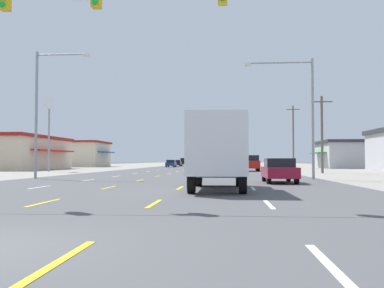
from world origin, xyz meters
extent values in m
plane|color=#4C4C4F|center=(0.00, 66.00, 0.00)|extent=(572.00, 572.00, 0.00)
cube|color=gray|center=(-24.75, 66.00, 0.00)|extent=(28.00, 440.00, 0.01)
cube|color=gray|center=(24.75, 66.00, 0.00)|extent=(28.00, 440.00, 0.01)
cube|color=white|center=(-5.25, 14.50, 0.01)|extent=(0.14, 2.60, 0.01)
cube|color=white|center=(-5.25, 22.00, 0.01)|extent=(0.14, 2.60, 0.01)
cube|color=white|center=(-5.25, 29.50, 0.01)|extent=(0.14, 2.60, 0.01)
cube|color=white|center=(-5.25, 37.00, 0.01)|extent=(0.14, 2.60, 0.01)
cube|color=white|center=(-5.25, 44.50, 0.01)|extent=(0.14, 2.60, 0.01)
cube|color=white|center=(-5.25, 52.00, 0.01)|extent=(0.14, 2.60, 0.01)
cube|color=white|center=(-5.25, 59.50, 0.01)|extent=(0.14, 2.60, 0.01)
cube|color=white|center=(-5.25, 67.00, 0.01)|extent=(0.14, 2.60, 0.01)
cube|color=white|center=(-5.25, 74.50, 0.01)|extent=(0.14, 2.60, 0.01)
cube|color=white|center=(-5.25, 82.00, 0.01)|extent=(0.14, 2.60, 0.01)
cube|color=white|center=(-5.25, 89.50, 0.01)|extent=(0.14, 2.60, 0.01)
cube|color=white|center=(-5.25, 97.00, 0.01)|extent=(0.14, 2.60, 0.01)
cube|color=white|center=(-5.25, 104.50, 0.01)|extent=(0.14, 2.60, 0.01)
cube|color=white|center=(-5.25, 112.00, 0.01)|extent=(0.14, 2.60, 0.01)
cube|color=white|center=(-5.25, 119.50, 0.01)|extent=(0.14, 2.60, 0.01)
cube|color=white|center=(-5.25, 127.00, 0.01)|extent=(0.14, 2.60, 0.01)
cube|color=white|center=(-5.25, 134.50, 0.01)|extent=(0.14, 2.60, 0.01)
cube|color=white|center=(-5.25, 142.00, 0.01)|extent=(0.14, 2.60, 0.01)
cube|color=white|center=(-5.25, 149.50, 0.01)|extent=(0.14, 2.60, 0.01)
cube|color=white|center=(-5.25, 157.00, 0.01)|extent=(0.14, 2.60, 0.01)
cube|color=white|center=(-5.25, 164.50, 0.01)|extent=(0.14, 2.60, 0.01)
cube|color=white|center=(-5.25, 172.00, 0.01)|extent=(0.14, 2.60, 0.01)
cube|color=white|center=(-5.25, 179.50, 0.01)|extent=(0.14, 2.60, 0.01)
cube|color=white|center=(-5.25, 187.00, 0.01)|extent=(0.14, 2.60, 0.01)
cube|color=white|center=(-5.25, 194.50, 0.01)|extent=(0.14, 2.60, 0.01)
cube|color=white|center=(-5.25, 202.00, 0.01)|extent=(0.14, 2.60, 0.01)
cube|color=white|center=(-5.25, 209.50, 0.01)|extent=(0.14, 2.60, 0.01)
cube|color=white|center=(-5.25, 217.00, 0.01)|extent=(0.14, 2.60, 0.01)
cube|color=yellow|center=(-1.75, 7.00, 0.01)|extent=(0.14, 2.60, 0.01)
cube|color=yellow|center=(-1.75, 14.50, 0.01)|extent=(0.14, 2.60, 0.01)
cube|color=yellow|center=(-1.75, 22.00, 0.01)|extent=(0.14, 2.60, 0.01)
cube|color=yellow|center=(-1.75, 29.50, 0.01)|extent=(0.14, 2.60, 0.01)
cube|color=yellow|center=(-1.75, 37.00, 0.01)|extent=(0.14, 2.60, 0.01)
cube|color=yellow|center=(-1.75, 44.50, 0.01)|extent=(0.14, 2.60, 0.01)
cube|color=yellow|center=(-1.75, 52.00, 0.01)|extent=(0.14, 2.60, 0.01)
cube|color=yellow|center=(-1.75, 59.50, 0.01)|extent=(0.14, 2.60, 0.01)
cube|color=yellow|center=(-1.75, 67.00, 0.01)|extent=(0.14, 2.60, 0.01)
cube|color=yellow|center=(-1.75, 74.50, 0.01)|extent=(0.14, 2.60, 0.01)
cube|color=yellow|center=(-1.75, 82.00, 0.01)|extent=(0.14, 2.60, 0.01)
cube|color=yellow|center=(-1.75, 89.50, 0.01)|extent=(0.14, 2.60, 0.01)
cube|color=yellow|center=(-1.75, 97.00, 0.01)|extent=(0.14, 2.60, 0.01)
cube|color=yellow|center=(-1.75, 104.50, 0.01)|extent=(0.14, 2.60, 0.01)
cube|color=yellow|center=(-1.75, 112.00, 0.01)|extent=(0.14, 2.60, 0.01)
cube|color=yellow|center=(-1.75, 119.50, 0.01)|extent=(0.14, 2.60, 0.01)
cube|color=yellow|center=(-1.75, 127.00, 0.01)|extent=(0.14, 2.60, 0.01)
cube|color=yellow|center=(-1.75, 134.50, 0.01)|extent=(0.14, 2.60, 0.01)
cube|color=yellow|center=(-1.75, 142.00, 0.01)|extent=(0.14, 2.60, 0.01)
cube|color=yellow|center=(-1.75, 149.50, 0.01)|extent=(0.14, 2.60, 0.01)
cube|color=yellow|center=(-1.75, 157.00, 0.01)|extent=(0.14, 2.60, 0.01)
cube|color=yellow|center=(-1.75, 164.50, 0.01)|extent=(0.14, 2.60, 0.01)
cube|color=yellow|center=(-1.75, 172.00, 0.01)|extent=(0.14, 2.60, 0.01)
cube|color=yellow|center=(-1.75, 179.50, 0.01)|extent=(0.14, 2.60, 0.01)
cube|color=yellow|center=(-1.75, 187.00, 0.01)|extent=(0.14, 2.60, 0.01)
cube|color=yellow|center=(-1.75, 194.50, 0.01)|extent=(0.14, 2.60, 0.01)
cube|color=yellow|center=(-1.75, 202.00, 0.01)|extent=(0.14, 2.60, 0.01)
cube|color=yellow|center=(-1.75, 209.50, 0.01)|extent=(0.14, 2.60, 0.01)
cube|color=yellow|center=(-1.75, 217.00, 0.01)|extent=(0.14, 2.60, 0.01)
cube|color=yellow|center=(1.75, -0.50, 0.01)|extent=(0.14, 2.60, 0.01)
cube|color=yellow|center=(1.75, 7.00, 0.01)|extent=(0.14, 2.60, 0.01)
cube|color=yellow|center=(1.75, 14.50, 0.01)|extent=(0.14, 2.60, 0.01)
cube|color=yellow|center=(1.75, 22.00, 0.01)|extent=(0.14, 2.60, 0.01)
cube|color=yellow|center=(1.75, 29.50, 0.01)|extent=(0.14, 2.60, 0.01)
cube|color=yellow|center=(1.75, 37.00, 0.01)|extent=(0.14, 2.60, 0.01)
cube|color=yellow|center=(1.75, 44.50, 0.01)|extent=(0.14, 2.60, 0.01)
cube|color=yellow|center=(1.75, 52.00, 0.01)|extent=(0.14, 2.60, 0.01)
cube|color=yellow|center=(1.75, 59.50, 0.01)|extent=(0.14, 2.60, 0.01)
cube|color=yellow|center=(1.75, 67.00, 0.01)|extent=(0.14, 2.60, 0.01)
cube|color=yellow|center=(1.75, 74.50, 0.01)|extent=(0.14, 2.60, 0.01)
cube|color=yellow|center=(1.75, 82.00, 0.01)|extent=(0.14, 2.60, 0.01)
cube|color=yellow|center=(1.75, 89.50, 0.01)|extent=(0.14, 2.60, 0.01)
cube|color=yellow|center=(1.75, 97.00, 0.01)|extent=(0.14, 2.60, 0.01)
cube|color=yellow|center=(1.75, 104.50, 0.01)|extent=(0.14, 2.60, 0.01)
cube|color=yellow|center=(1.75, 112.00, 0.01)|extent=(0.14, 2.60, 0.01)
cube|color=yellow|center=(1.75, 119.50, 0.01)|extent=(0.14, 2.60, 0.01)
cube|color=yellow|center=(1.75, 127.00, 0.01)|extent=(0.14, 2.60, 0.01)
cube|color=yellow|center=(1.75, 134.50, 0.01)|extent=(0.14, 2.60, 0.01)
cube|color=yellow|center=(1.75, 142.00, 0.01)|extent=(0.14, 2.60, 0.01)
cube|color=yellow|center=(1.75, 149.50, 0.01)|extent=(0.14, 2.60, 0.01)
cube|color=yellow|center=(1.75, 157.00, 0.01)|extent=(0.14, 2.60, 0.01)
cube|color=yellow|center=(1.75, 164.50, 0.01)|extent=(0.14, 2.60, 0.01)
cube|color=yellow|center=(1.75, 172.00, 0.01)|extent=(0.14, 2.60, 0.01)
cube|color=yellow|center=(1.75, 179.50, 0.01)|extent=(0.14, 2.60, 0.01)
cube|color=yellow|center=(1.75, 187.00, 0.01)|extent=(0.14, 2.60, 0.01)
cube|color=yellow|center=(1.75, 194.50, 0.01)|extent=(0.14, 2.60, 0.01)
cube|color=yellow|center=(1.75, 202.00, 0.01)|extent=(0.14, 2.60, 0.01)
cube|color=yellow|center=(1.75, 209.50, 0.01)|extent=(0.14, 2.60, 0.01)
cube|color=yellow|center=(1.75, 217.00, 0.01)|extent=(0.14, 2.60, 0.01)
cube|color=white|center=(5.25, -0.50, 0.01)|extent=(0.14, 2.60, 0.01)
cube|color=white|center=(5.25, 7.00, 0.01)|extent=(0.14, 2.60, 0.01)
cube|color=white|center=(5.25, 14.50, 0.01)|extent=(0.14, 2.60, 0.01)
cube|color=white|center=(5.25, 22.00, 0.01)|extent=(0.14, 2.60, 0.01)
cube|color=white|center=(5.25, 29.50, 0.01)|extent=(0.14, 2.60, 0.01)
cube|color=white|center=(5.25, 37.00, 0.01)|extent=(0.14, 2.60, 0.01)
cube|color=white|center=(5.25, 44.50, 0.01)|extent=(0.14, 2.60, 0.01)
cube|color=white|center=(5.25, 52.00, 0.01)|extent=(0.14, 2.60, 0.01)
cube|color=white|center=(5.25, 59.50, 0.01)|extent=(0.14, 2.60, 0.01)
cube|color=white|center=(5.25, 67.00, 0.01)|extent=(0.14, 2.60, 0.01)
cube|color=white|center=(5.25, 74.50, 0.01)|extent=(0.14, 2.60, 0.01)
cube|color=white|center=(5.25, 82.00, 0.01)|extent=(0.14, 2.60, 0.01)
cube|color=white|center=(5.25, 89.50, 0.01)|extent=(0.14, 2.60, 0.01)
cube|color=white|center=(5.25, 97.00, 0.01)|extent=(0.14, 2.60, 0.01)
cube|color=white|center=(5.25, 104.50, 0.01)|extent=(0.14, 2.60, 0.01)
cube|color=white|center=(5.25, 112.00, 0.01)|extent=(0.14, 2.60, 0.01)
cube|color=white|center=(5.25, 119.50, 0.01)|extent=(0.14, 2.60, 0.01)
cube|color=white|center=(5.25, 127.00, 0.01)|extent=(0.14, 2.60, 0.01)
cube|color=white|center=(5.25, 134.50, 0.01)|extent=(0.14, 2.60, 0.01)
cube|color=white|center=(5.25, 142.00, 0.01)|extent=(0.14, 2.60, 0.01)
cube|color=white|center=(5.25, 149.50, 0.01)|extent=(0.14, 2.60, 0.01)
cube|color=white|center=(5.25, 157.00, 0.01)|extent=(0.14, 2.60, 0.01)
cube|color=white|center=(5.25, 164.50, 0.01)|extent=(0.14, 2.60, 0.01)
cube|color=white|center=(5.25, 172.00, 0.01)|extent=(0.14, 2.60, 0.01)
cube|color=white|center=(5.25, 179.50, 0.01)|extent=(0.14, 2.60, 0.01)
cube|color=white|center=(5.25, 187.00, 0.01)|extent=(0.14, 2.60, 0.01)
cube|color=white|center=(5.25, 194.50, 0.01)|extent=(0.14, 2.60, 0.01)
cube|color=white|center=(5.25, 202.00, 0.01)|extent=(0.14, 2.60, 0.01)
cube|color=white|center=(5.25, 209.50, 0.01)|extent=(0.14, 2.60, 0.01)
cube|color=white|center=(5.25, 217.00, 0.01)|extent=(0.14, 2.60, 0.01)
sphere|color=green|center=(-0.28, 7.31, 6.50)|extent=(0.20, 0.20, 0.20)
sphere|color=green|center=(-3.41, 7.31, 6.50)|extent=(0.20, 0.20, 0.20)
cube|color=#235B2D|center=(3.60, 16.10, 1.53)|extent=(2.40, 1.90, 2.10)
cube|color=silver|center=(3.60, 12.40, 1.98)|extent=(2.40, 5.10, 2.50)
cylinder|color=black|center=(2.57, 16.05, 0.48)|extent=(0.30, 0.96, 0.96)
cylinder|color=black|center=(4.63, 16.05, 0.48)|extent=(0.30, 0.96, 0.96)
cylinder|color=black|center=(2.57, 11.15, 0.48)|extent=(0.30, 0.96, 0.96)
cylinder|color=black|center=(4.63, 11.15, 0.48)|extent=(0.30, 0.96, 0.96)
cube|color=maroon|center=(7.16, 19.90, 0.63)|extent=(1.80, 4.50, 0.62)
cube|color=black|center=(7.16, 19.80, 1.20)|extent=(1.62, 2.10, 0.52)
cylinder|color=black|center=(6.39, 21.45, 0.32)|extent=(0.22, 0.64, 0.64)
cylinder|color=black|center=(7.93, 21.45, 0.32)|extent=(0.22, 0.64, 0.64)
cylinder|color=black|center=(6.39, 18.35, 0.32)|extent=(0.22, 0.64, 0.64)
cylinder|color=black|center=(7.93, 18.35, 0.32)|extent=(0.22, 0.64, 0.64)
cube|color=red|center=(7.11, 47.53, 0.84)|extent=(1.98, 4.90, 0.92)
cube|color=black|center=(7.11, 47.48, 1.64)|extent=(1.82, 2.70, 0.68)
cylinder|color=black|center=(6.27, 49.23, 0.38)|extent=(0.26, 0.76, 0.76)
cylinder|color=black|center=(7.95, 49.23, 0.38)|extent=(0.26, 0.76, 0.76)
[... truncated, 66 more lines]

